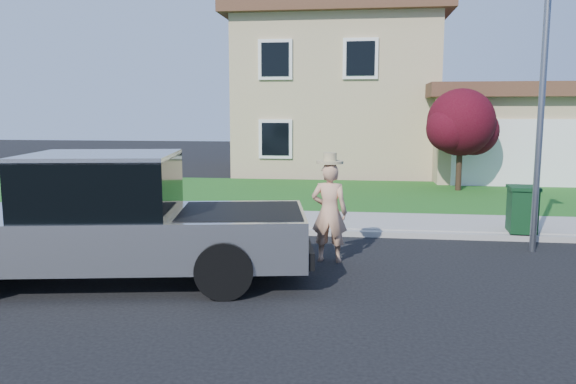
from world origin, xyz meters
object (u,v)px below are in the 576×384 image
(trash_bin, at_px, (522,209))
(street_lamp, at_px, (543,101))
(woman, at_px, (329,210))
(ornamental_tree, at_px, (462,126))
(pickup_truck, at_px, (112,222))

(trash_bin, bearing_deg, street_lamp, -90.03)
(woman, xyz_separation_m, street_lamp, (3.84, 1.15, 1.93))
(trash_bin, bearing_deg, ornamental_tree, 95.44)
(pickup_truck, height_order, ornamental_tree, ornamental_tree)
(pickup_truck, bearing_deg, woman, 15.60)
(woman, relative_size, trash_bin, 2.02)
(woman, height_order, street_lamp, street_lamp)
(ornamental_tree, relative_size, street_lamp, 0.66)
(pickup_truck, height_order, street_lamp, street_lamp)
(trash_bin, relative_size, street_lamp, 0.19)
(pickup_truck, distance_m, ornamental_tree, 12.75)
(trash_bin, xyz_separation_m, street_lamp, (-0.08, -1.15, 2.22))
(pickup_truck, xyz_separation_m, ornamental_tree, (7.10, 10.52, 1.26))
(woman, bearing_deg, pickup_truck, 30.73)
(woman, xyz_separation_m, trash_bin, (3.92, 2.30, -0.28))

